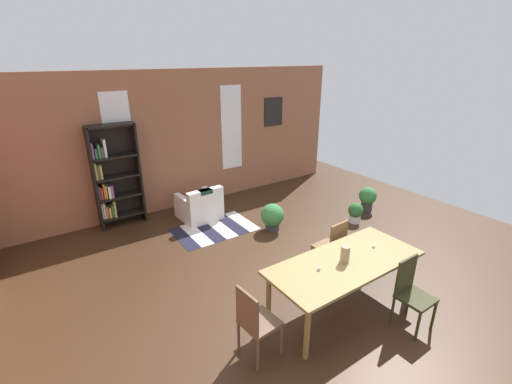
# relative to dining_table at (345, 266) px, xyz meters

# --- Properties ---
(ground_plane) EXTENTS (10.46, 10.46, 0.00)m
(ground_plane) POSITION_rel_dining_table_xyz_m (-0.29, 0.66, -0.70)
(ground_plane) COLOR #3C2617
(back_wall_brick) EXTENTS (8.52, 0.12, 3.08)m
(back_wall_brick) POSITION_rel_dining_table_xyz_m (-0.29, 4.74, 0.84)
(back_wall_brick) COLOR #9B6144
(back_wall_brick) RESTS_ON ground
(window_pane_0) EXTENTS (0.55, 0.02, 2.00)m
(window_pane_0) POSITION_rel_dining_table_xyz_m (-1.60, 4.67, 1.00)
(window_pane_0) COLOR white
(window_pane_1) EXTENTS (0.55, 0.02, 2.00)m
(window_pane_1) POSITION_rel_dining_table_xyz_m (1.03, 4.67, 1.00)
(window_pane_1) COLOR white
(dining_table) EXTENTS (2.20, 0.95, 0.77)m
(dining_table) POSITION_rel_dining_table_xyz_m (0.00, 0.00, 0.00)
(dining_table) COLOR olive
(dining_table) RESTS_ON ground
(vase_on_table) EXTENTS (0.12, 0.12, 0.23)m
(vase_on_table) POSITION_rel_dining_table_xyz_m (-0.02, 0.00, 0.19)
(vase_on_table) COLOR #998466
(vase_on_table) RESTS_ON dining_table
(tealight_candle_0) EXTENTS (0.04, 0.04, 0.04)m
(tealight_candle_0) POSITION_rel_dining_table_xyz_m (0.29, 0.23, 0.10)
(tealight_candle_0) COLOR silver
(tealight_candle_0) RESTS_ON dining_table
(tealight_candle_1) EXTENTS (0.04, 0.04, 0.04)m
(tealight_candle_1) POSITION_rel_dining_table_xyz_m (-0.44, 0.05, 0.10)
(tealight_candle_1) COLOR silver
(tealight_candle_1) RESTS_ON dining_table
(tealight_candle_2) EXTENTS (0.04, 0.04, 0.03)m
(tealight_candle_2) POSITION_rel_dining_table_xyz_m (0.61, 0.02, 0.09)
(tealight_candle_2) COLOR silver
(tealight_candle_2) RESTS_ON dining_table
(dining_chair_head_left) EXTENTS (0.43, 0.43, 0.95)m
(dining_chair_head_left) POSITION_rel_dining_table_xyz_m (-1.47, -0.01, -0.18)
(dining_chair_head_left) COLOR brown
(dining_chair_head_left) RESTS_ON ground
(dining_chair_near_right) EXTENTS (0.40, 0.40, 0.95)m
(dining_chair_near_right) POSITION_rel_dining_table_xyz_m (0.49, -0.70, -0.18)
(dining_chair_near_right) COLOR #303117
(dining_chair_near_right) RESTS_ON ground
(dining_chair_far_right) EXTENTS (0.42, 0.42, 0.95)m
(dining_chair_far_right) POSITION_rel_dining_table_xyz_m (0.50, 0.70, -0.18)
(dining_chair_far_right) COLOR brown
(dining_chair_far_right) RESTS_ON ground
(bookshelf_tall) EXTENTS (0.91, 0.32, 2.11)m
(bookshelf_tall) POSITION_rel_dining_table_xyz_m (-1.87, 4.49, 0.35)
(bookshelf_tall) COLOR black
(bookshelf_tall) RESTS_ON ground
(armchair_white) EXTENTS (0.84, 0.84, 0.75)m
(armchair_white) POSITION_rel_dining_table_xyz_m (-0.34, 3.79, -0.42)
(armchair_white) COLOR white
(armchair_white) RESTS_ON ground
(potted_plant_by_shelf) EXTENTS (0.39, 0.39, 0.56)m
(potted_plant_by_shelf) POSITION_rel_dining_table_xyz_m (2.99, 1.99, -0.38)
(potted_plant_by_shelf) COLOR #333338
(potted_plant_by_shelf) RESTS_ON ground
(potted_plant_corner) EXTENTS (0.47, 0.47, 0.57)m
(potted_plant_corner) POSITION_rel_dining_table_xyz_m (0.63, 2.45, -0.39)
(potted_plant_corner) COLOR #333338
(potted_plant_corner) RESTS_ON ground
(potted_plant_window) EXTENTS (0.31, 0.31, 0.44)m
(potted_plant_window) POSITION_rel_dining_table_xyz_m (2.31, 1.74, -0.46)
(potted_plant_window) COLOR silver
(potted_plant_window) RESTS_ON ground
(striped_rug) EXTENTS (1.62, 1.06, 0.01)m
(striped_rug) POSITION_rel_dining_table_xyz_m (-0.34, 3.15, -0.69)
(striped_rug) COLOR #1E1E33
(striped_rug) RESTS_ON ground
(framed_picture) EXTENTS (0.56, 0.03, 0.72)m
(framed_picture) POSITION_rel_dining_table_xyz_m (2.29, 4.67, 1.28)
(framed_picture) COLOR black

